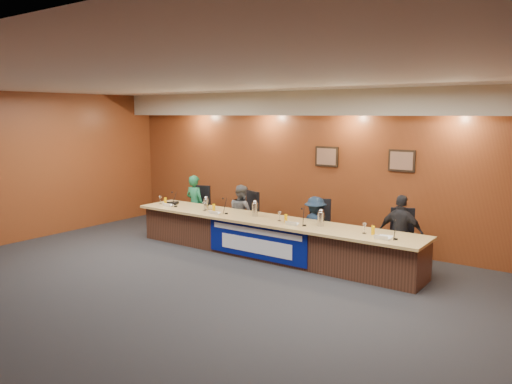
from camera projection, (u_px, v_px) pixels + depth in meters
floor at (182, 292)px, 7.75m from camera, size 10.00×10.00×0.00m
ceiling at (176, 81)px, 7.26m from camera, size 10.00×8.00×0.04m
wall_back at (311, 167)px, 10.71m from camera, size 10.00×0.04×3.20m
wall_left at (6, 169)px, 10.39m from camera, size 0.04×8.00×3.20m
soffit at (306, 103)px, 10.30m from camera, size 10.00×0.50×0.50m
dais_body at (268, 239)px, 9.62m from camera, size 6.00×0.80×0.70m
dais_top at (267, 220)px, 9.53m from camera, size 6.10×0.95×0.05m
banner at (256, 242)px, 9.29m from camera, size 2.20×0.02×0.65m
banner_text_upper at (256, 231)px, 9.25m from camera, size 2.00×0.01×0.10m
banner_text_lower at (256, 246)px, 9.29m from camera, size 1.60×0.01×0.28m
wall_photo_left at (327, 157)px, 10.42m from camera, size 0.52×0.04×0.42m
wall_photo_right at (402, 161)px, 9.50m from camera, size 0.52×0.04×0.42m
panelist_a at (195, 204)px, 11.46m from camera, size 0.50×0.33×1.35m
panelist_b at (242, 213)px, 10.69m from camera, size 0.74×0.67×1.24m
panelist_c at (315, 226)px, 9.66m from camera, size 0.84×0.61×1.16m
panelist_d at (401, 233)px, 8.67m from camera, size 0.80×0.36×1.36m
office_chair_a at (198, 212)px, 11.57m from camera, size 0.59×0.59×0.08m
office_chair_b at (245, 219)px, 10.79m from camera, size 0.61×0.61×0.08m
office_chair_c at (318, 230)px, 9.75m from camera, size 0.60×0.60×0.08m
office_chair_d at (402, 243)px, 8.78m from camera, size 0.63×0.63×0.08m
nameplate_a at (167, 204)px, 10.78m from camera, size 0.24×0.08×0.10m
microphone_a at (176, 206)px, 10.75m from camera, size 0.07×0.07×0.02m
juice_glass_a at (165, 201)px, 11.04m from camera, size 0.06×0.06×0.15m
water_glass_a at (160, 200)px, 11.06m from camera, size 0.08×0.08×0.18m
nameplate_b at (213, 212)px, 9.94m from camera, size 0.24×0.08×0.10m
microphone_b at (226, 213)px, 9.99m from camera, size 0.07×0.07×0.02m
juice_glass_b at (214, 208)px, 10.26m from camera, size 0.06×0.06×0.15m
water_glass_b at (205, 206)px, 10.32m from camera, size 0.08×0.08×0.18m
nameplate_c at (291, 223)px, 8.95m from camera, size 0.24×0.08×0.10m
microphone_c at (304, 225)px, 8.92m from camera, size 0.07×0.07×0.02m
juice_glass_c at (286, 218)px, 9.21m from camera, size 0.06×0.06×0.15m
water_glass_c at (280, 216)px, 9.32m from camera, size 0.08×0.08×0.18m
nameplate_d at (381, 237)px, 7.93m from camera, size 0.24×0.08×0.10m
microphone_d at (396, 239)px, 7.94m from camera, size 0.07×0.07×0.02m
juice_glass_d at (373, 230)px, 8.26m from camera, size 0.06×0.06×0.15m
water_glass_d at (364, 228)px, 8.34m from camera, size 0.08×0.08×0.18m
carafe_left at (206, 204)px, 10.42m from camera, size 0.11×0.11×0.23m
carafe_mid at (255, 210)px, 9.75m from camera, size 0.12×0.12×0.26m
carafe_right at (321, 219)px, 8.88m from camera, size 0.12×0.12×0.25m
speakerphone at (174, 203)px, 11.06m from camera, size 0.32×0.32×0.05m
paper_stack at (385, 237)px, 8.11m from camera, size 0.26×0.33×0.01m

